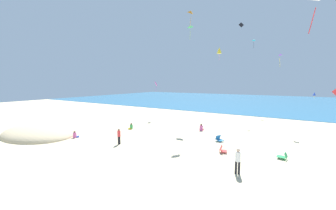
{
  "coord_description": "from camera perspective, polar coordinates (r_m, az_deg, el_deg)",
  "views": [
    {
      "loc": [
        9.05,
        -7.94,
        5.64
      ],
      "look_at": [
        0.0,
        6.81,
        3.65
      ],
      "focal_mm": 21.11,
      "sensor_mm": 36.0,
      "label": 1
    }
  ],
  "objects": [
    {
      "name": "kite_orange",
      "position": [
        24.98,
        6.66,
        25.09
      ],
      "size": [
        0.81,
        0.93,
        1.91
      ],
      "rotation": [
        0.0,
        0.0,
        4.46
      ],
      "color": "orange"
    },
    {
      "name": "kite_teal",
      "position": [
        42.07,
        23.56,
        16.78
      ],
      "size": [
        0.64,
        0.57,
        1.62
      ],
      "rotation": [
        0.0,
        0.0,
        2.8
      ],
      "color": "#1EADAD"
    },
    {
      "name": "person_2",
      "position": [
        22.52,
        -25.25,
        -7.89
      ],
      "size": [
        0.46,
        0.63,
        0.72
      ],
      "rotation": [
        0.0,
        0.0,
        1.26
      ],
      "color": "#D8599E",
      "rests_on": "ground_plane"
    },
    {
      "name": "ground_plane",
      "position": [
        20.87,
        4.64,
        -9.15
      ],
      "size": [
        120.0,
        120.0,
        0.0
      ],
      "primitive_type": "plane",
      "color": "beige"
    },
    {
      "name": "person_1",
      "position": [
        23.68,
        9.6,
        -6.56
      ],
      "size": [
        0.41,
        0.67,
        0.83
      ],
      "rotation": [
        0.0,
        0.0,
        1.62
      ],
      "color": "#D8599E",
      "rests_on": "ground_plane"
    },
    {
      "name": "person_4",
      "position": [
        24.56,
        -10.61,
        -6.19
      ],
      "size": [
        0.38,
        0.61,
        0.73
      ],
      "rotation": [
        0.0,
        0.0,
        4.61
      ],
      "color": "green",
      "rests_on": "ground_plane"
    },
    {
      "name": "dune_mound",
      "position": [
        25.92,
        -33.2,
        -7.11
      ],
      "size": [
        9.1,
        6.37,
        2.18
      ],
      "primitive_type": "ellipsoid",
      "color": "#CFB78D",
      "rests_on": "ground_plane"
    },
    {
      "name": "kite_purple",
      "position": [
        27.73,
        29.63,
        12.48
      ],
      "size": [
        0.62,
        0.66,
        1.63
      ],
      "rotation": [
        0.0,
        0.0,
        2.14
      ],
      "color": "purple"
    },
    {
      "name": "kite_blue",
      "position": [
        34.6,
        36.6,
        2.59
      ],
      "size": [
        0.58,
        0.59,
        0.91
      ],
      "rotation": [
        0.0,
        0.0,
        2.46
      ],
      "color": "blue"
    },
    {
      "name": "person_0",
      "position": [
        18.78,
        -13.99,
        -8.46
      ],
      "size": [
        0.3,
        0.3,
        1.45
      ],
      "rotation": [
        0.0,
        0.0,
        3.11
      ],
      "color": "black",
      "rests_on": "ground_plane"
    },
    {
      "name": "person_3",
      "position": [
        13.3,
        19.51,
        -14.54
      ],
      "size": [
        0.38,
        0.38,
        1.62
      ],
      "rotation": [
        0.0,
        0.0,
        4.9
      ],
      "color": "black",
      "rests_on": "ground_plane"
    },
    {
      "name": "kite_magenta",
      "position": [
        30.87,
        -3.5,
        6.09
      ],
      "size": [
        0.68,
        0.65,
        1.57
      ],
      "rotation": [
        0.0,
        0.0,
        5.93
      ],
      "color": "#DB3DA8"
    },
    {
      "name": "beach_chair_mid_beach",
      "position": [
        17.26,
        30.29,
        -12.64
      ],
      "size": [
        0.74,
        0.64,
        0.52
      ],
      "rotation": [
        0.0,
        0.0,
        3.0
      ],
      "color": "#2D9956",
      "rests_on": "ground_plane"
    },
    {
      "name": "ocean_water",
      "position": [
        65.92,
        23.52,
        1.12
      ],
      "size": [
        120.0,
        60.0,
        0.05
      ],
      "primitive_type": "cube",
      "color": "teal",
      "rests_on": "ground_plane"
    },
    {
      "name": "kite_yellow",
      "position": [
        26.44,
        14.6,
        15.02
      ],
      "size": [
        0.64,
        0.64,
        1.66
      ],
      "rotation": [
        0.0,
        0.0,
        3.1
      ],
      "color": "yellow"
    },
    {
      "name": "kite_green",
      "position": [
        28.98,
        6.4,
        21.64
      ],
      "size": [
        1.03,
        0.92,
        1.89
      ],
      "rotation": [
        0.0,
        0.0,
        2.7
      ],
      "color": "green"
    },
    {
      "name": "kite_black",
      "position": [
        35.51,
        20.39,
        20.84
      ],
      "size": [
        0.73,
        0.54,
        1.27
      ],
      "rotation": [
        0.0,
        0.0,
        0.32
      ],
      "color": "black"
    },
    {
      "name": "beach_chair_far_left",
      "position": [
        16.87,
        15.42,
        -12.24
      ],
      "size": [
        0.74,
        0.75,
        0.62
      ],
      "rotation": [
        0.0,
        0.0,
        0.32
      ],
      "color": "#D13D3D",
      "rests_on": "ground_plane"
    },
    {
      "name": "beach_chair_near_camera",
      "position": [
        19.86,
        14.55,
        -9.43
      ],
      "size": [
        0.85,
        0.81,
        0.59
      ],
      "rotation": [
        0.0,
        0.0,
        5.77
      ],
      "color": "#2370B2",
      "rests_on": "ground_plane"
    }
  ]
}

